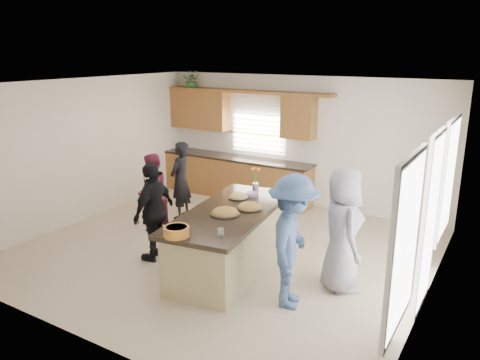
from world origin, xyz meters
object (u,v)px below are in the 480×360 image
Objects in this scene: woman_right_back at (293,242)px; woman_left_mid at (152,192)px; woman_right_front at (342,230)px; salad_bowl at (177,231)px; woman_left_back at (181,180)px; island at (230,240)px; woman_left_front at (154,212)px.

woman_left_mid is at bearing 56.19° from woman_right_back.
woman_right_back is 0.87m from woman_right_front.
woman_right_back is at bearing 68.04° from woman_left_mid.
woman_left_back is at bearing 127.43° from salad_bowl.
island is 1.77m from woman_right_front.
woman_right_front is (3.82, -0.36, 0.15)m from woman_left_mid.
salad_bowl is at bearing 44.71° from woman_left_mid.
woman_left_back is 1.07× the size of woman_left_mid.
salad_bowl is 0.23× the size of woman_left_mid.
salad_bowl is at bearing 102.92° from woman_right_back.
island is at bearing 62.52° from woman_right_front.
salad_bowl is 0.19× the size of woman_right_back.
woman_left_back is at bearing 44.92° from woman_right_back.
island is 1.57× the size of woman_right_back.
woman_left_front is 0.91× the size of woman_right_front.
woman_right_front reaches higher than salad_bowl.
woman_left_mid is at bearing -141.39° from woman_left_front.
woman_left_front reaches higher than island.
woman_right_front is (1.74, 1.50, -0.14)m from salad_bowl.
woman_left_back is at bearing 36.88° from woman_right_front.
island is 2.24m from woman_left_mid.
woman_left_front reaches higher than woman_left_back.
woman_left_back is 0.87× the size of woman_right_back.
woman_left_mid is at bearing 48.30° from woman_right_front.
salad_bowl is at bearing 48.90° from woman_left_front.
island is at bearing 52.89° from woman_right_back.
woman_right_front is (2.92, 0.61, 0.08)m from woman_left_front.
salad_bowl is (-0.05, -1.24, 0.57)m from island.
woman_left_front is at bearing 17.20° from woman_left_back.
woman_left_front is (0.91, -0.98, 0.08)m from woman_left_mid.
salad_bowl is 2.81m from woman_left_mid.
island is 2.52m from woman_left_back.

